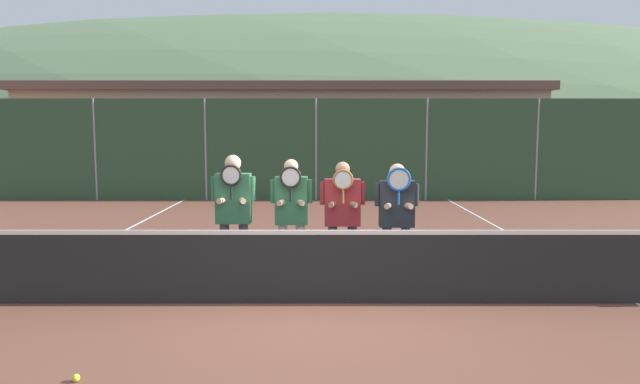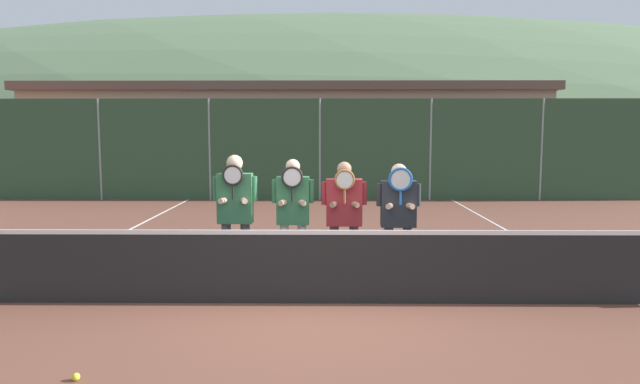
% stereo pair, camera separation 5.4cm
% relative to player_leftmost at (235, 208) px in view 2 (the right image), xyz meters
% --- Properties ---
extents(ground_plane, '(120.00, 120.00, 0.00)m').
position_rel_player_leftmost_xyz_m(ground_plane, '(1.07, -0.86, -1.08)').
color(ground_plane, brown).
extents(hill_distant, '(119.66, 66.48, 23.27)m').
position_rel_player_leftmost_xyz_m(hill_distant, '(1.07, 48.63, -1.08)').
color(hill_distant, '#5B7551').
rests_on(hill_distant, ground_plane).
extents(clubhouse_building, '(22.72, 5.50, 4.13)m').
position_rel_player_leftmost_xyz_m(clubhouse_building, '(-0.46, 18.33, 1.00)').
color(clubhouse_building, tan).
rests_on(clubhouse_building, ground_plane).
extents(fence_back, '(20.27, 0.06, 3.09)m').
position_rel_player_leftmost_xyz_m(fence_back, '(1.07, 9.63, 0.46)').
color(fence_back, gray).
rests_on(fence_back, ground_plane).
extents(tennis_net, '(10.93, 0.09, 1.02)m').
position_rel_player_leftmost_xyz_m(tennis_net, '(1.07, -0.86, -0.61)').
color(tennis_net, gray).
rests_on(tennis_net, ground_plane).
extents(court_line_left_sideline, '(0.05, 16.00, 0.01)m').
position_rel_player_leftmost_xyz_m(court_line_left_sideline, '(-3.00, 2.14, -1.08)').
color(court_line_left_sideline, white).
rests_on(court_line_left_sideline, ground_plane).
extents(court_line_right_sideline, '(0.05, 16.00, 0.01)m').
position_rel_player_leftmost_xyz_m(court_line_right_sideline, '(5.14, 2.14, -1.08)').
color(court_line_right_sideline, white).
rests_on(court_line_right_sideline, ground_plane).
extents(player_leftmost, '(0.61, 0.34, 1.81)m').
position_rel_player_leftmost_xyz_m(player_leftmost, '(0.00, 0.00, 0.00)').
color(player_leftmost, '#56565B').
rests_on(player_leftmost, ground_plane).
extents(player_center_left, '(0.59, 0.34, 1.75)m').
position_rel_player_leftmost_xyz_m(player_center_left, '(0.79, 0.10, -0.06)').
color(player_center_left, white).
rests_on(player_center_left, ground_plane).
extents(player_center_right, '(0.63, 0.34, 1.71)m').
position_rel_player_leftmost_xyz_m(player_center_right, '(1.50, 0.09, -0.07)').
color(player_center_right, '#56565B').
rests_on(player_center_right, ground_plane).
extents(player_rightmost, '(0.61, 0.34, 1.69)m').
position_rel_player_leftmost_xyz_m(player_rightmost, '(2.26, 0.06, -0.07)').
color(player_rightmost, '#56565B').
rests_on(player_rightmost, ground_plane).
extents(car_far_left, '(4.02, 1.99, 1.84)m').
position_rel_player_leftmost_xyz_m(car_far_left, '(-4.83, 12.71, -0.15)').
color(car_far_left, '#B2B7BC').
rests_on(car_far_left, ground_plane).
extents(car_left_of_center, '(4.71, 2.01, 1.72)m').
position_rel_player_leftmost_xyz_m(car_left_of_center, '(0.41, 12.96, -0.20)').
color(car_left_of_center, maroon).
rests_on(car_left_of_center, ground_plane).
extents(car_center, '(4.30, 2.05, 1.70)m').
position_rel_player_leftmost_xyz_m(car_center, '(5.78, 12.58, -0.21)').
color(car_center, black).
rests_on(car_center, ground_plane).
extents(car_right_of_center, '(4.20, 2.02, 1.74)m').
position_rel_player_leftmost_xyz_m(car_right_of_center, '(10.91, 13.12, -0.19)').
color(car_right_of_center, '#B2B7BC').
rests_on(car_right_of_center, ground_plane).
extents(tennis_ball_on_court, '(0.07, 0.07, 0.07)m').
position_rel_player_leftmost_xyz_m(tennis_ball_on_court, '(-0.90, -3.08, -1.05)').
color(tennis_ball_on_court, '#CCDB33').
rests_on(tennis_ball_on_court, ground_plane).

